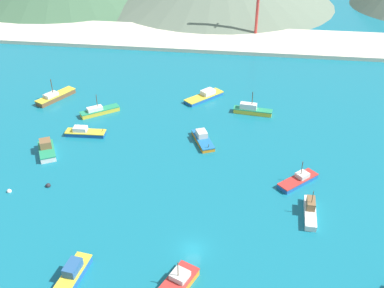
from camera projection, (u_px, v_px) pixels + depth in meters
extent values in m
cube|color=#146B7F|center=(211.00, 149.00, 96.17)|extent=(260.00, 280.00, 0.50)
cube|color=silver|center=(47.00, 152.00, 93.83)|extent=(6.03, 7.69, 1.11)
cube|color=#238C5B|center=(46.00, 149.00, 93.48)|extent=(6.15, 7.84, 0.20)
cube|color=brown|center=(45.00, 143.00, 93.70)|extent=(3.20, 3.28, 1.58)
cube|color=gold|center=(253.00, 112.00, 108.91)|extent=(9.39, 3.14, 1.05)
cube|color=#238C5B|center=(253.00, 109.00, 108.57)|extent=(9.58, 3.20, 0.20)
cube|color=silver|center=(248.00, 106.00, 108.38)|extent=(4.20, 2.04, 1.38)
cylinder|color=#4C3823|center=(252.00, 98.00, 107.01)|extent=(0.19, 0.19, 3.14)
cube|color=orange|center=(203.00, 141.00, 97.78)|extent=(5.98, 8.95, 0.80)
cube|color=#1E669E|center=(203.00, 139.00, 97.52)|extent=(6.09, 9.13, 0.20)
cube|color=beige|center=(202.00, 134.00, 97.99)|extent=(2.98, 3.29, 1.28)
cylinder|color=#4C3823|center=(208.00, 146.00, 94.15)|extent=(0.31, 0.50, 1.09)
cube|color=silver|center=(310.00, 213.00, 77.51)|extent=(2.33, 8.32, 0.98)
cube|color=white|center=(310.00, 211.00, 77.19)|extent=(2.37, 8.49, 0.20)
cube|color=brown|center=(311.00, 203.00, 77.60)|extent=(1.57, 2.97, 1.46)
cylinder|color=#4C3823|center=(313.00, 197.00, 76.09)|extent=(0.12, 0.12, 2.37)
cube|color=#1E5BA8|center=(70.00, 281.00, 64.99)|extent=(3.77, 9.77, 1.16)
cube|color=gold|center=(69.00, 277.00, 64.62)|extent=(3.84, 9.96, 0.20)
cube|color=#28568C|center=(73.00, 268.00, 65.16)|extent=(2.27, 3.33, 1.40)
cube|color=#1E5BA8|center=(298.00, 181.00, 85.41)|extent=(7.99, 7.84, 0.81)
cube|color=red|center=(298.00, 179.00, 85.14)|extent=(8.15, 8.00, 0.20)
cube|color=beige|center=(302.00, 175.00, 85.39)|extent=(2.98, 2.97, 0.87)
cylinder|color=#4C3823|center=(302.00, 168.00, 84.16)|extent=(0.14, 0.14, 2.87)
cube|color=gold|center=(100.00, 112.00, 108.92)|extent=(8.88, 7.49, 1.01)
cube|color=#238C5B|center=(100.00, 110.00, 108.59)|extent=(9.06, 7.64, 0.20)
cube|color=silver|center=(95.00, 109.00, 107.82)|extent=(3.95, 3.56, 0.88)
cylinder|color=#4C3823|center=(97.00, 101.00, 107.04)|extent=(0.17, 0.17, 3.15)
cube|color=orange|center=(176.00, 285.00, 64.28)|extent=(6.01, 8.32, 1.11)
cube|color=red|center=(176.00, 282.00, 63.92)|extent=(6.13, 8.49, 0.20)
cube|color=beige|center=(180.00, 275.00, 64.33)|extent=(3.12, 3.10, 0.88)
cylinder|color=#4C3823|center=(178.00, 269.00, 63.05)|extent=(0.14, 0.14, 2.62)
cube|color=#1E5BA8|center=(204.00, 98.00, 115.70)|extent=(9.64, 10.25, 0.76)
cube|color=gold|center=(204.00, 96.00, 115.45)|extent=(9.84, 10.45, 0.20)
cube|color=silver|center=(208.00, 92.00, 115.83)|extent=(4.05, 4.14, 1.16)
cube|color=#14478C|center=(86.00, 134.00, 100.39)|extent=(8.86, 2.91, 0.82)
cube|color=gold|center=(85.00, 132.00, 100.11)|extent=(9.03, 2.97, 0.20)
cube|color=silver|center=(80.00, 129.00, 99.86)|extent=(3.05, 2.03, 1.05)
cylinder|color=#4C3823|center=(102.00, 131.00, 99.56)|extent=(0.51, 0.14, 1.12)
cube|color=brown|center=(56.00, 97.00, 115.49)|extent=(7.52, 10.85, 1.14)
cube|color=gold|center=(56.00, 95.00, 115.13)|extent=(7.67, 11.06, 0.20)
cube|color=beige|center=(51.00, 95.00, 113.91)|extent=(3.44, 4.06, 0.87)
cylinder|color=#4C3823|center=(52.00, 86.00, 113.18)|extent=(0.19, 0.19, 3.65)
sphere|color=silver|center=(9.00, 191.00, 83.25)|extent=(0.88, 0.88, 0.88)
sphere|color=#232328|center=(48.00, 186.00, 84.65)|extent=(0.97, 0.97, 0.97)
cube|color=beige|center=(230.00, 40.00, 152.58)|extent=(247.00, 25.19, 1.20)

